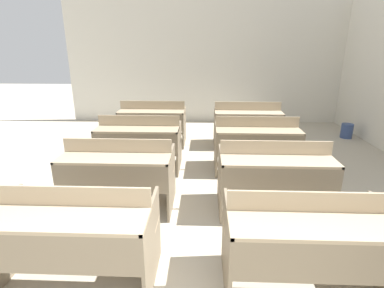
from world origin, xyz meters
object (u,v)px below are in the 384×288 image
(bench_third_left, at_px, (139,140))
(bench_back_right, at_px, (247,122))
(bench_front_right, at_px, (308,240))
(bench_second_right, at_px, (274,174))
(bench_third_right, at_px, (256,142))
(bench_second_left, at_px, (119,171))
(wastepaper_bin, at_px, (347,131))
(bench_front_left, at_px, (73,233))
(bench_back_left, at_px, (153,121))

(bench_third_left, xyz_separation_m, bench_back_right, (1.88, 1.26, 0.00))
(bench_front_right, bearing_deg, bench_third_left, 126.55)
(bench_front_right, relative_size, bench_back_right, 1.00)
(bench_second_right, relative_size, bench_third_right, 1.00)
(bench_front_right, height_order, bench_second_left, same)
(wastepaper_bin, bearing_deg, bench_second_right, -125.99)
(bench_second_right, distance_m, bench_third_right, 1.23)
(bench_front_right, height_order, bench_third_right, same)
(bench_front_left, bearing_deg, bench_back_right, 63.14)
(bench_second_right, xyz_separation_m, bench_back_right, (0.02, 2.49, 0.00))
(bench_second_right, bearing_deg, bench_back_right, 89.61)
(bench_front_left, bearing_deg, wastepaper_bin, 46.52)
(bench_second_right, relative_size, bench_third_left, 1.00)
(bench_back_right, bearing_deg, bench_third_right, -91.21)
(bench_second_left, height_order, bench_third_left, same)
(bench_back_left, bearing_deg, bench_back_right, -1.00)
(wastepaper_bin, bearing_deg, bench_second_left, -142.78)
(bench_front_left, xyz_separation_m, bench_third_left, (0.02, 2.48, 0.00))
(bench_front_left, bearing_deg, bench_front_right, -0.42)
(bench_third_right, bearing_deg, bench_back_left, 145.04)
(bench_back_left, relative_size, wastepaper_bin, 4.12)
(bench_front_right, xyz_separation_m, bench_second_left, (-1.84, 1.26, 0.00))
(bench_front_left, relative_size, bench_third_left, 1.00)
(bench_back_left, height_order, bench_back_right, same)
(bench_third_left, bearing_deg, wastepaper_bin, 24.71)
(bench_back_left, bearing_deg, bench_third_right, -34.96)
(bench_second_right, bearing_deg, bench_second_left, 179.99)
(bench_back_right, bearing_deg, bench_third_left, -146.10)
(wastepaper_bin, bearing_deg, bench_front_left, -133.48)
(bench_front_right, relative_size, bench_third_left, 1.00)
(bench_front_right, bearing_deg, wastepaper_bin, 62.50)
(wastepaper_bin, bearing_deg, bench_back_right, -164.11)
(bench_third_right, relative_size, bench_back_left, 1.00)
(bench_third_right, height_order, bench_back_right, same)
(bench_second_left, distance_m, bench_back_right, 3.12)
(bench_front_right, xyz_separation_m, bench_second_right, (0.01, 1.26, 0.00))
(bench_second_left, xyz_separation_m, bench_third_right, (1.84, 1.23, 0.00))
(bench_front_left, bearing_deg, bench_second_left, 88.80)
(bench_front_right, distance_m, bench_back_left, 4.21)
(bench_front_right, bearing_deg, bench_back_left, 116.04)
(bench_third_left, bearing_deg, bench_second_left, -89.68)
(bench_back_right, bearing_deg, bench_front_left, -116.86)
(bench_back_right, bearing_deg, bench_second_left, -126.85)
(bench_front_left, distance_m, wastepaper_bin, 6.05)
(bench_third_left, bearing_deg, bench_front_left, -90.44)
(bench_second_right, relative_size, bench_back_right, 1.00)
(bench_front_right, distance_m, bench_second_right, 1.26)
(bench_second_left, xyz_separation_m, wastepaper_bin, (4.13, 3.14, -0.33))
(bench_third_right, bearing_deg, bench_second_right, -89.54)
(bench_front_left, distance_m, bench_back_left, 3.77)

